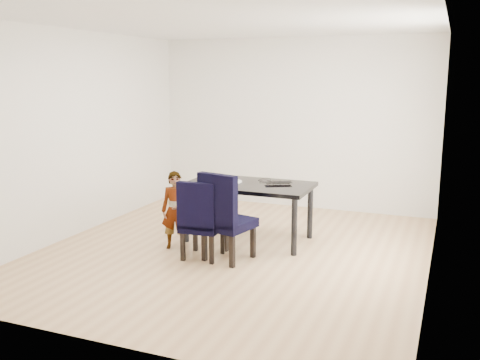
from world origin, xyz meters
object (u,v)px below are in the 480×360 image
at_px(dining_table, 249,212).
at_px(plate, 232,181).
at_px(child, 176,210).
at_px(chair_right, 229,216).
at_px(chair_left, 203,219).
at_px(laptop, 278,182).

distance_m(dining_table, plate, 0.45).
relative_size(child, plate, 3.59).
bearing_deg(chair_right, dining_table, 107.14).
bearing_deg(chair_left, dining_table, 69.27).
bearing_deg(laptop, chair_left, 30.65).
bearing_deg(child, chair_left, -42.02).
height_order(dining_table, chair_right, chair_right).
bearing_deg(dining_table, chair_right, -86.06).
bearing_deg(plate, laptop, 12.84).
bearing_deg(dining_table, plate, 178.17).
xyz_separation_m(child, plate, (0.47, 0.66, 0.28)).
relative_size(plate, laptop, 0.78).
xyz_separation_m(dining_table, chair_left, (-0.25, -0.84, 0.09)).
bearing_deg(laptop, dining_table, -5.68).
distance_m(dining_table, laptop, 0.54).
height_order(chair_left, chair_right, chair_right).
bearing_deg(plate, dining_table, -1.83).
bearing_deg(chair_right, laptop, 85.83).
bearing_deg(dining_table, laptop, 22.37).
height_order(dining_table, laptop, laptop).
xyz_separation_m(plate, laptop, (0.58, 0.13, 0.01)).
xyz_separation_m(chair_left, laptop, (0.59, 0.98, 0.30)).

